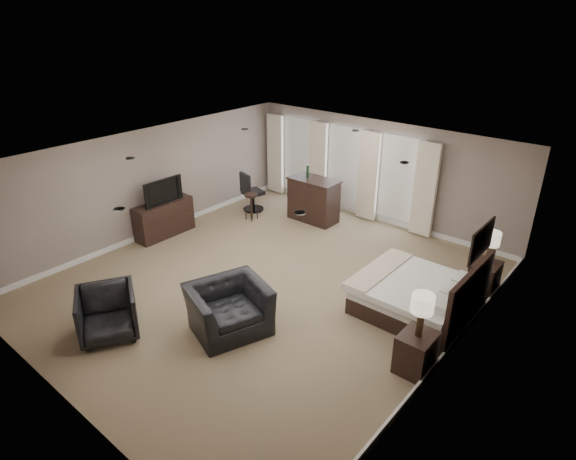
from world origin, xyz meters
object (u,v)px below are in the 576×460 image
Objects in this scene: armchair_far at (107,311)px; bar_stool_right at (321,203)px; bar_stool_left at (251,207)px; lamp_far at (490,248)px; lamp_near at (421,316)px; desk_chair at (253,191)px; dresser at (164,219)px; bed at (409,279)px; nightstand_far at (484,278)px; bar_counter at (314,200)px; tv at (162,200)px; nightstand_near at (416,352)px; armchair_near at (228,301)px.

bar_stool_right is (-0.32, 6.49, -0.13)m from armchair_far.
armchair_far is 1.34× the size of bar_stool_left.
lamp_far is 0.70× the size of armchair_far.
armchair_far is 5.34m from bar_stool_left.
desk_chair is (-6.36, 3.06, -0.45)m from lamp_near.
bed is at bearing 8.78° from dresser.
lamp_far is 7.01m from armchair_far.
dresser reaches higher than bar_stool_left.
bed is 1.74m from lamp_far.
nightstand_far is 0.68× the size of armchair_far.
bar_counter is at bearing 53.80° from dresser.
tv is 0.95× the size of desk_chair.
bar_counter is (-3.79, 2.12, -0.05)m from bed.
bar_stool_right is (-4.70, 3.95, 0.02)m from nightstand_near.
dresser is 1.13× the size of bar_counter.
desk_chair reaches higher than dresser.
dresser is at bearing 175.71° from lamp_near.
dresser is (-6.03, -0.93, -0.19)m from bed.
bar_stool_left is at bearing -132.07° from bar_stool_right.
dresser is 1.35× the size of desk_chair.
armchair_far is at bearing -72.94° from bar_stool_left.
lamp_far is (0.00, 0.00, 0.65)m from nightstand_far.
bed reaches higher than nightstand_far.
dresser is at bearing -161.01° from lamp_far.
bar_stool_right is (1.25, 1.38, -0.01)m from bar_stool_left.
nightstand_far is 0.44× the size of dresser.
bar_counter is (2.24, 3.06, -0.36)m from tv.
lamp_far reaches higher than tv.
bed is 1.73m from nightstand_far.
lamp_far is 4.86m from bar_stool_right.
armchair_far is at bearing 154.72° from armchair_near.
dresser is at bearing 93.92° from desk_chair.
bar_stool_right is at bearing 33.11° from armchair_far.
bar_stool_right is (-1.76, 5.06, -0.22)m from armchair_near.
bar_counter is 1.75m from desk_chair.
bed reaches higher than bar_stool_right.
nightstand_near is 0.50× the size of bar_counter.
bed reaches higher than bar_counter.
bar_stool_left is (0.97, 2.04, -0.07)m from dresser.
armchair_near is 1.36× the size of armchair_far.
bar_counter is 1.89× the size of bar_stool_right.
bar_stool_left is at bearing -141.41° from bar_counter.
nightstand_far is 0.49× the size of bar_counter.
lamp_far reaches higher than nightstand_far.
nightstand_far is at bearing 58.46° from bed.
armchair_near is at bearing -159.20° from lamp_near.
desk_chair reaches higher than bar_stool_right.
bar_counter is at bearing 150.74° from bed.
armchair_near is at bearing -126.22° from lamp_far.
nightstand_near is 0.92× the size of bar_stool_left.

